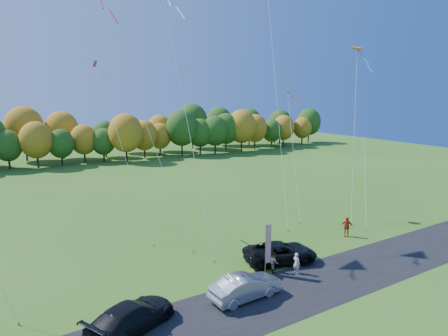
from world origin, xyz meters
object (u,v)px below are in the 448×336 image
black_suv (280,252)px  silver_sedan (245,287)px  person_east (347,227)px  feather_flag (268,244)px

black_suv → silver_sedan: (-5.67, -3.26, 0.00)m
black_suv → person_east: person_east is taller
black_suv → silver_sedan: silver_sedan is taller
person_east → feather_flag: bearing=-123.7°
silver_sedan → feather_flag: size_ratio=1.26×
black_suv → feather_flag: feather_flag is taller
feather_flag → black_suv: bearing=27.9°
silver_sedan → feather_flag: bearing=-61.0°
silver_sedan → person_east: bearing=-75.1°
feather_flag → person_east: bearing=12.1°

